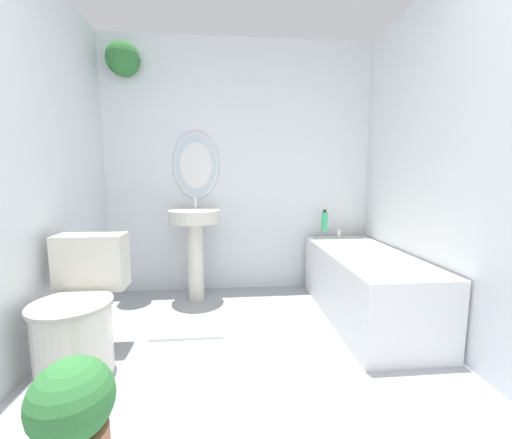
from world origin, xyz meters
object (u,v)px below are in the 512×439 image
Objects in this scene: toilet at (79,315)px; bathtub at (365,283)px; potted_plant at (73,413)px; shampoo_bottle at (324,221)px; pedestal_sink at (195,234)px.

bathtub is (1.95, 0.50, -0.04)m from toilet.
potted_plant is at bearing -144.15° from bathtub.
toilet is at bearing -148.35° from shampoo_bottle.
pedestal_sink is at bearing -174.27° from shampoo_bottle.
pedestal_sink is 4.60× the size of shampoo_bottle.
bathtub is at bearing -76.41° from shampoo_bottle.
pedestal_sink is at bearing 160.44° from bathtub.
pedestal_sink reaches higher than toilet.
shampoo_bottle is at bearing 103.59° from bathtub.
pedestal_sink is at bearing 59.90° from toilet.
shampoo_bottle is 0.45× the size of potted_plant.
bathtub is 7.04× the size of shampoo_bottle.
toilet is at bearing -120.10° from pedestal_sink.
shampoo_bottle reaches higher than toilet.
pedestal_sink is at bearing 80.40° from potted_plant.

